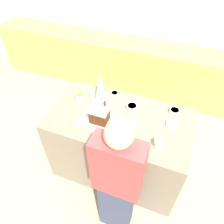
# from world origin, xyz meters

# --- Properties ---
(ground_plane) EXTENTS (12.00, 12.00, 0.00)m
(ground_plane) POSITION_xyz_m (0.00, 0.00, 0.00)
(ground_plane) COLOR #C6B28E
(wall_back) EXTENTS (8.00, 0.05, 2.60)m
(wall_back) POSITION_xyz_m (0.00, 2.10, 1.30)
(wall_back) COLOR white
(wall_back) RESTS_ON ground_plane
(back_cabinet_block) EXTENTS (6.00, 0.60, 0.91)m
(back_cabinet_block) POSITION_xyz_m (0.00, 1.78, 0.45)
(back_cabinet_block) COLOR #DBBC60
(back_cabinet_block) RESTS_ON ground_plane
(kitchen_island) EXTENTS (1.54, 0.87, 0.94)m
(kitchen_island) POSITION_xyz_m (0.00, 0.00, 0.47)
(kitchen_island) COLOR gray
(kitchen_island) RESTS_ON ground_plane
(baking_tray) EXTENTS (0.44, 0.32, 0.01)m
(baking_tray) POSITION_xyz_m (-0.19, -0.11, 0.94)
(baking_tray) COLOR silver
(baking_tray) RESTS_ON kitchen_island
(gingerbread_house) EXTENTS (0.20, 0.18, 0.26)m
(gingerbread_house) POSITION_xyz_m (-0.19, -0.11, 1.05)
(gingerbread_house) COLOR #5B2D14
(gingerbread_house) RESTS_ON baking_tray
(decorative_tree) EXTENTS (0.13, 0.13, 0.37)m
(decorative_tree) POSITION_xyz_m (-0.33, 0.23, 1.12)
(decorative_tree) COLOR silver
(decorative_tree) RESTS_ON kitchen_island
(candy_bowl_near_tray_left) EXTENTS (0.10, 0.10, 0.05)m
(candy_bowl_near_tray_left) POSITION_xyz_m (-0.56, 0.15, 0.97)
(candy_bowl_near_tray_left) COLOR white
(candy_bowl_near_tray_left) RESTS_ON kitchen_island
(candy_bowl_front_corner) EXTENTS (0.11, 0.11, 0.04)m
(candy_bowl_front_corner) POSITION_xyz_m (0.53, 0.30, 0.96)
(candy_bowl_front_corner) COLOR white
(candy_bowl_front_corner) RESTS_ON kitchen_island
(candy_bowl_far_right) EXTENTS (0.13, 0.13, 0.04)m
(candy_bowl_far_right) POSITION_xyz_m (0.54, 0.09, 0.96)
(candy_bowl_far_right) COLOR white
(candy_bowl_far_right) RESTS_ON kitchen_island
(candy_bowl_center_rear) EXTENTS (0.12, 0.12, 0.04)m
(candy_bowl_center_rear) POSITION_xyz_m (0.07, 0.19, 0.96)
(candy_bowl_center_rear) COLOR silver
(candy_bowl_center_rear) RESTS_ON kitchen_island
(candy_bowl_far_left) EXTENTS (0.09, 0.09, 0.04)m
(candy_bowl_far_left) POSITION_xyz_m (-0.19, 0.34, 0.96)
(candy_bowl_far_left) COLOR white
(candy_bowl_far_left) RESTS_ON kitchen_island
(mug) EXTENTS (0.08, 0.08, 0.09)m
(mug) POSITION_xyz_m (0.46, -0.23, 0.98)
(mug) COLOR white
(mug) RESTS_ON kitchen_island
(person) EXTENTS (0.42, 0.53, 1.61)m
(person) POSITION_xyz_m (0.21, -0.67, 0.83)
(person) COLOR #424C6B
(person) RESTS_ON ground_plane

